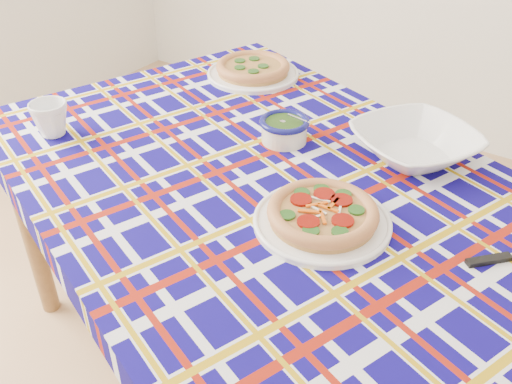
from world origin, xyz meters
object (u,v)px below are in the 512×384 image
Objects in this scene: pesto_bowl at (284,128)px; mug at (50,119)px; serving_bowl at (415,144)px; main_focaccia_plate at (323,213)px; dining_table at (278,213)px.

mug is at bearing -149.01° from pesto_bowl.
main_focaccia_plate is at bearing -98.26° from serving_bowl.
mug reaches higher than main_focaccia_plate.
dining_table is at bearing -124.04° from serving_bowl.
main_focaccia_plate is at bearing 32.52° from mug.
dining_table is 14.16× the size of pesto_bowl.
pesto_bowl is at bearing 134.52° from main_focaccia_plate.
dining_table is at bearing -61.33° from pesto_bowl.
pesto_bowl is (-0.23, 0.23, 0.01)m from main_focaccia_plate.
main_focaccia_plate is 1.03× the size of serving_bowl.
dining_table is 0.59m from mug.
pesto_bowl is at bearing 59.31° from mug.
mug is (-0.57, -0.11, 0.11)m from dining_table.
mug reaches higher than pesto_bowl.
main_focaccia_plate is 0.71m from mug.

